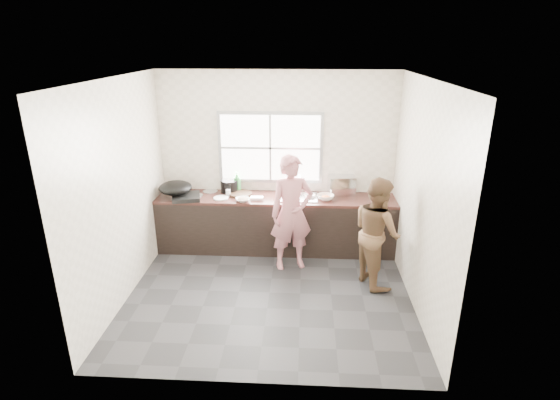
# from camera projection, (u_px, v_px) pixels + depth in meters

# --- Properties ---
(floor) EXTENTS (3.60, 3.20, 0.01)m
(floor) POSITION_uv_depth(u_px,v_px,m) (270.00, 293.00, 5.69)
(floor) COLOR #2B2B2E
(floor) RESTS_ON ground
(ceiling) EXTENTS (3.60, 3.20, 0.01)m
(ceiling) POSITION_uv_depth(u_px,v_px,m) (267.00, 78.00, 4.75)
(ceiling) COLOR silver
(ceiling) RESTS_ON wall_back
(wall_back) EXTENTS (3.60, 0.01, 2.70)m
(wall_back) POSITION_uv_depth(u_px,v_px,m) (277.00, 160.00, 6.72)
(wall_back) COLOR silver
(wall_back) RESTS_ON ground
(wall_left) EXTENTS (0.01, 3.20, 2.70)m
(wall_left) POSITION_uv_depth(u_px,v_px,m) (121.00, 192.00, 5.32)
(wall_left) COLOR beige
(wall_left) RESTS_ON ground
(wall_right) EXTENTS (0.01, 3.20, 2.70)m
(wall_right) POSITION_uv_depth(u_px,v_px,m) (422.00, 198.00, 5.12)
(wall_right) COLOR silver
(wall_right) RESTS_ON ground
(wall_front) EXTENTS (3.60, 0.01, 2.70)m
(wall_front) POSITION_uv_depth(u_px,v_px,m) (253.00, 258.00, 3.72)
(wall_front) COLOR beige
(wall_front) RESTS_ON ground
(cabinet) EXTENTS (3.60, 0.62, 0.82)m
(cabinet) POSITION_uv_depth(u_px,v_px,m) (276.00, 224.00, 6.75)
(cabinet) COLOR black
(cabinet) RESTS_ON floor
(countertop) EXTENTS (3.60, 0.64, 0.04)m
(countertop) POSITION_uv_depth(u_px,v_px,m) (276.00, 198.00, 6.60)
(countertop) COLOR #361B16
(countertop) RESTS_ON cabinet
(sink) EXTENTS (0.55, 0.45, 0.02)m
(sink) POSITION_uv_depth(u_px,v_px,m) (299.00, 197.00, 6.58)
(sink) COLOR silver
(sink) RESTS_ON countertop
(faucet) EXTENTS (0.02, 0.02, 0.30)m
(faucet) POSITION_uv_depth(u_px,v_px,m) (299.00, 184.00, 6.71)
(faucet) COLOR silver
(faucet) RESTS_ON countertop
(window_frame) EXTENTS (1.60, 0.05, 1.10)m
(window_frame) POSITION_uv_depth(u_px,v_px,m) (270.00, 148.00, 6.65)
(window_frame) COLOR #9EA0A5
(window_frame) RESTS_ON wall_back
(window_glazing) EXTENTS (1.50, 0.01, 1.00)m
(window_glazing) POSITION_uv_depth(u_px,v_px,m) (270.00, 148.00, 6.62)
(window_glazing) COLOR white
(window_glazing) RESTS_ON window_frame
(woman) EXTENTS (0.65, 0.52, 1.55)m
(woman) POSITION_uv_depth(u_px,v_px,m) (292.00, 217.00, 6.10)
(woman) COLOR #C7777F
(woman) RESTS_ON floor
(person_side) EXTENTS (0.79, 0.87, 1.48)m
(person_side) POSITION_uv_depth(u_px,v_px,m) (377.00, 232.00, 5.70)
(person_side) COLOR brown
(person_side) RESTS_ON floor
(cutting_board) EXTENTS (0.42, 0.42, 0.04)m
(cutting_board) POSITION_uv_depth(u_px,v_px,m) (241.00, 194.00, 6.68)
(cutting_board) COLOR black
(cutting_board) RESTS_ON countertop
(cleaver) EXTENTS (0.19, 0.10, 0.01)m
(cleaver) POSITION_uv_depth(u_px,v_px,m) (257.00, 197.00, 6.47)
(cleaver) COLOR silver
(cleaver) RESTS_ON cutting_board
(bowl_mince) EXTENTS (0.27, 0.27, 0.05)m
(bowl_mince) POSITION_uv_depth(u_px,v_px,m) (243.00, 200.00, 6.42)
(bowl_mince) COLOR white
(bowl_mince) RESTS_ON countertop
(bowl_crabs) EXTENTS (0.26, 0.26, 0.06)m
(bowl_crabs) POSITION_uv_depth(u_px,v_px,m) (326.00, 198.00, 6.48)
(bowl_crabs) COLOR white
(bowl_crabs) RESTS_ON countertop
(bowl_held) EXTENTS (0.26, 0.26, 0.07)m
(bowl_held) POSITION_uv_depth(u_px,v_px,m) (310.00, 196.00, 6.55)
(bowl_held) COLOR white
(bowl_held) RESTS_ON countertop
(black_pot) EXTENTS (0.30, 0.30, 0.19)m
(black_pot) POSITION_uv_depth(u_px,v_px,m) (229.00, 186.00, 6.79)
(black_pot) COLOR black
(black_pot) RESTS_ON countertop
(plate_food) EXTENTS (0.26, 0.26, 0.02)m
(plate_food) POSITION_uv_depth(u_px,v_px,m) (221.00, 198.00, 6.53)
(plate_food) COLOR silver
(plate_food) RESTS_ON countertop
(bottle_green) EXTENTS (0.16, 0.16, 0.32)m
(bottle_green) POSITION_uv_depth(u_px,v_px,m) (237.00, 182.00, 6.79)
(bottle_green) COLOR #287C33
(bottle_green) RESTS_ON countertop
(bottle_brown_tall) EXTENTS (0.10, 0.10, 0.17)m
(bottle_brown_tall) POSITION_uv_depth(u_px,v_px,m) (224.00, 186.00, 6.83)
(bottle_brown_tall) COLOR #422810
(bottle_brown_tall) RESTS_ON countertop
(bottle_brown_short) EXTENTS (0.17, 0.17, 0.18)m
(bottle_brown_short) POSITION_uv_depth(u_px,v_px,m) (229.00, 186.00, 6.82)
(bottle_brown_short) COLOR #401C10
(bottle_brown_short) RESTS_ON countertop
(glass_jar) EXTENTS (0.08, 0.08, 0.10)m
(glass_jar) POSITION_uv_depth(u_px,v_px,m) (228.00, 193.00, 6.63)
(glass_jar) COLOR white
(glass_jar) RESTS_ON countertop
(burner) EXTENTS (0.48, 0.48, 0.06)m
(burner) POSITION_uv_depth(u_px,v_px,m) (186.00, 197.00, 6.51)
(burner) COLOR black
(burner) RESTS_ON countertop
(wok) EXTENTS (0.51, 0.51, 0.19)m
(wok) POSITION_uv_depth(u_px,v_px,m) (175.00, 188.00, 6.53)
(wok) COLOR black
(wok) RESTS_ON burner
(dish_rack) EXTENTS (0.42, 0.32, 0.29)m
(dish_rack) POSITION_uv_depth(u_px,v_px,m) (342.00, 185.00, 6.67)
(dish_rack) COLOR silver
(dish_rack) RESTS_ON countertop
(pot_lid_left) EXTENTS (0.28, 0.28, 0.01)m
(pot_lid_left) POSITION_uv_depth(u_px,v_px,m) (195.00, 195.00, 6.65)
(pot_lid_left) COLOR silver
(pot_lid_left) RESTS_ON countertop
(pot_lid_right) EXTENTS (0.29, 0.29, 0.01)m
(pot_lid_right) POSITION_uv_depth(u_px,v_px,m) (210.00, 191.00, 6.83)
(pot_lid_right) COLOR #B6B7BD
(pot_lid_right) RESTS_ON countertop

